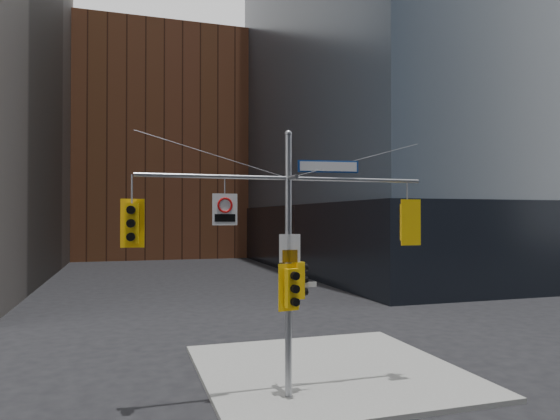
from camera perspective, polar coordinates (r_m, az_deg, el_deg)
sidewalk_corner at (r=16.71m, az=5.57°, el=-17.77°), size 8.00×8.00×0.15m
podium_ne at (r=53.54m, az=19.79°, el=-2.84°), size 36.40×36.40×6.00m
brick_midrise at (r=69.46m, az=-13.70°, el=6.71°), size 26.00×20.00×28.00m
signal_assembly at (r=13.42m, az=0.97°, el=-3.10°), size 8.00×0.80×7.30m
traffic_light_west_arm at (r=12.75m, az=-16.58°, el=-1.46°), size 0.58×0.49×1.21m
traffic_light_east_arm at (r=14.95m, az=14.36°, el=-1.37°), size 0.63×0.49×1.32m
traffic_light_pole_side at (r=13.63m, az=2.24°, el=-8.00°), size 0.43×0.36×0.99m
traffic_light_pole_front at (r=13.28m, az=1.33°, el=-8.90°), size 0.60×0.52×1.26m
street_sign_blade at (r=13.88m, az=5.54°, el=4.97°), size 1.71×0.27×0.33m
regulatory_sign_arm at (r=12.95m, az=-6.31°, el=0.19°), size 0.66×0.09×0.82m
regulatory_sign_pole at (r=13.32m, az=1.13°, el=-4.48°), size 0.58×0.07×0.75m
street_blade_ew at (r=13.68m, az=2.77°, el=-8.51°), size 0.69×0.10×0.14m
street_blade_ns at (r=14.01m, az=0.38°, el=-9.82°), size 0.06×0.72×0.14m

